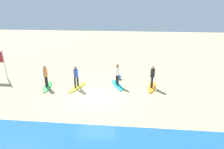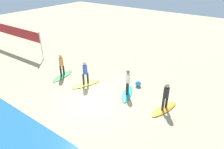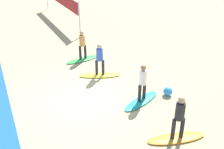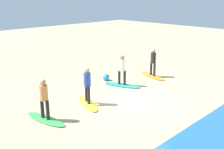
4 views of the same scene
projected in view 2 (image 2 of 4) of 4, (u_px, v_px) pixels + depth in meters
ground_plane at (91, 103)px, 12.49m from camera, size 60.00×60.00×0.00m
surfboard_orange at (164, 109)px, 11.88m from camera, size 1.03×2.17×0.09m
surfer_orange at (166, 94)px, 11.43m from camera, size 0.32×0.45×1.64m
surfboard_teal at (127, 94)px, 13.34m from camera, size 1.29×2.16×0.09m
surfer_teal at (128, 80)px, 12.88m from camera, size 0.32×0.44×1.64m
surfboard_yellow at (86, 84)px, 14.42m from camera, size 1.27×2.16×0.09m
surfer_yellow at (85, 71)px, 13.97m from camera, size 0.32×0.44×1.64m
surfboard_green at (63, 76)px, 15.54m from camera, size 0.91×2.16×0.09m
surfer_green at (61, 64)px, 15.09m from camera, size 0.32×0.46×1.64m
volleyball_net at (10, 31)px, 19.95m from camera, size 9.10×0.29×2.50m
beach_ball at (138, 83)px, 14.19m from camera, size 0.41×0.41×0.41m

